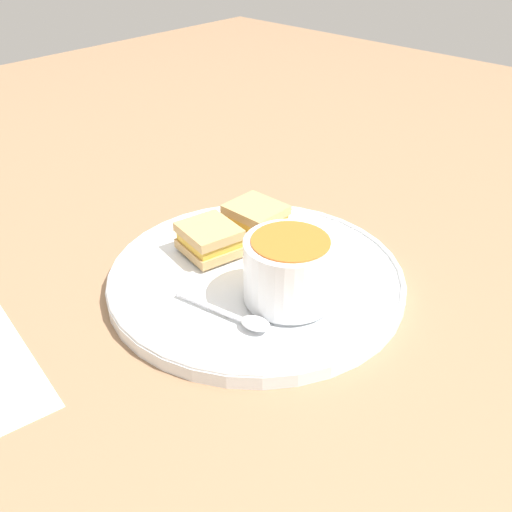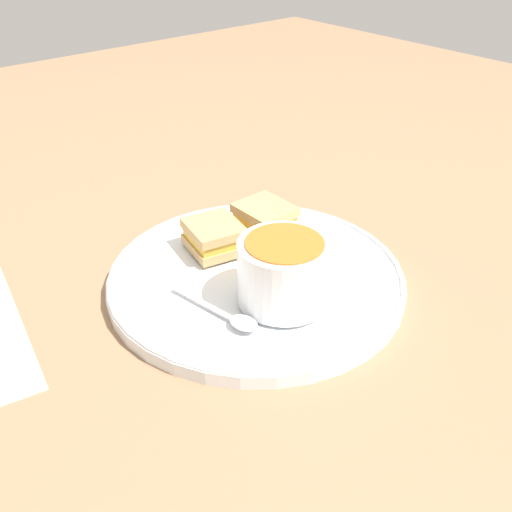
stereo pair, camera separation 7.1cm
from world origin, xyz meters
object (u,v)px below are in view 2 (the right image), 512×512
Objects in this scene: spoon at (236,319)px; sandwich_half_near at (265,218)px; sandwich_half_far at (214,236)px; soup_bowl at (284,271)px.

sandwich_half_near is at bearing 120.42° from spoon.
spoon is 1.52× the size of sandwich_half_far.
sandwich_half_near reaches higher than spoon.
soup_bowl is at bearing 78.41° from spoon.
soup_bowl is 1.25× the size of sandwich_half_far.
soup_bowl reaches higher than sandwich_half_far.
spoon is at bearing 61.73° from sandwich_half_far.
soup_bowl is 1.45× the size of sandwich_half_near.
soup_bowl is at bearing 87.28° from sandwich_half_far.
sandwich_half_far is at bearing -92.72° from soup_bowl.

